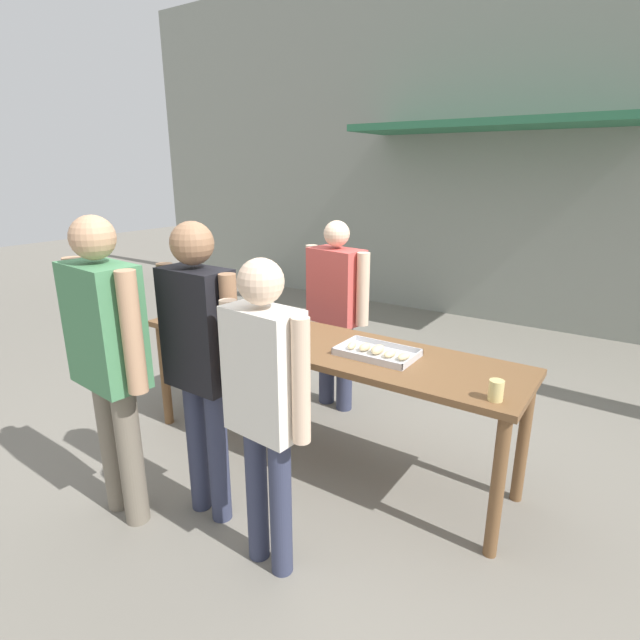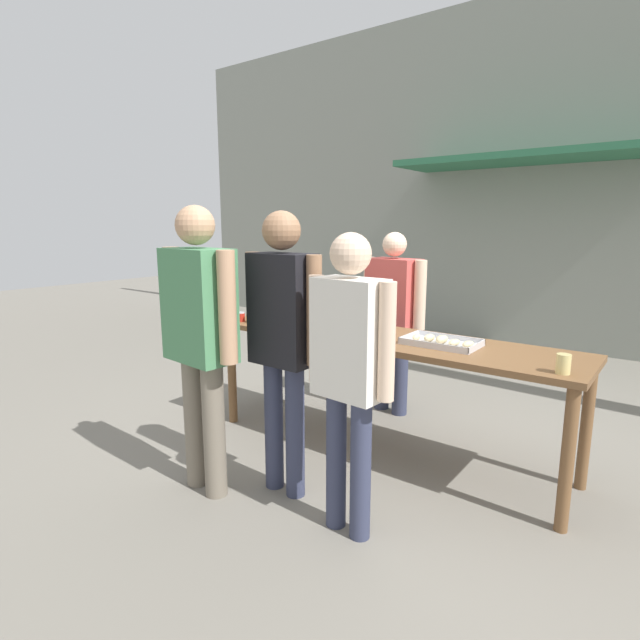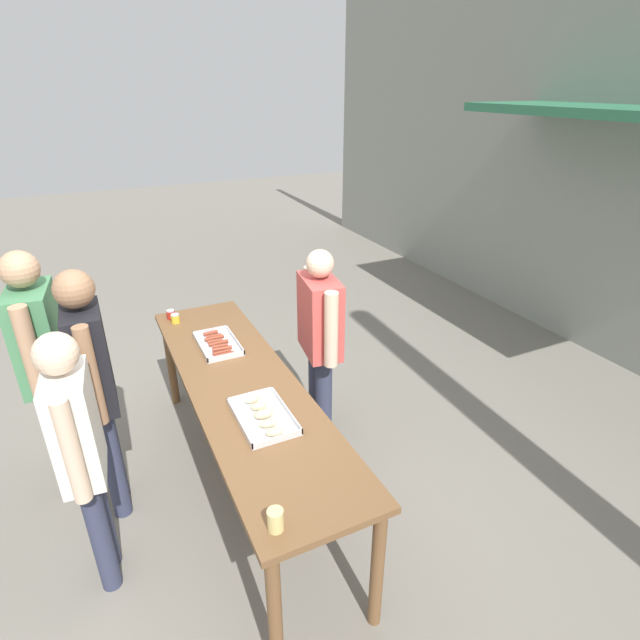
{
  "view_description": "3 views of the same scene",
  "coord_description": "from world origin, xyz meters",
  "px_view_note": "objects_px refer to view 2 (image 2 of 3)",
  "views": [
    {
      "loc": [
        1.73,
        -2.56,
        1.96
      ],
      "look_at": [
        0.0,
        0.0,
        1.0
      ],
      "focal_mm": 28.0,
      "sensor_mm": 36.0,
      "label": 1
    },
    {
      "loc": [
        1.68,
        -3.0,
        1.63
      ],
      "look_at": [
        -0.56,
        -0.01,
        0.9
      ],
      "focal_mm": 28.0,
      "sensor_mm": 36.0,
      "label": 2
    },
    {
      "loc": [
        2.7,
        -0.73,
        2.63
      ],
      "look_at": [
        -0.33,
        0.72,
        1.02
      ],
      "focal_mm": 28.0,
      "sensor_mm": 36.0,
      "label": 3
    }
  ],
  "objects_px": {
    "condiment_jar_mustard": "(241,317)",
    "person_server_behind_table": "(393,308)",
    "beer_cup": "(563,364)",
    "person_customer_waiting_in_line": "(283,329)",
    "food_tray_buns": "(442,342)",
    "person_customer_with_cup": "(349,359)",
    "food_tray_sausages": "(320,325)",
    "condiment_jar_ketchup": "(251,318)",
    "person_customer_holding_hotdog": "(200,328)"
  },
  "relations": [
    {
      "from": "condiment_jar_mustard",
      "to": "condiment_jar_ketchup",
      "type": "relative_size",
      "value": 1.0
    },
    {
      "from": "food_tray_buns",
      "to": "person_customer_waiting_in_line",
      "type": "xyz_separation_m",
      "value": [
        -0.62,
        -0.85,
        0.15
      ]
    },
    {
      "from": "food_tray_buns",
      "to": "condiment_jar_ketchup",
      "type": "height_order",
      "value": "condiment_jar_ketchup"
    },
    {
      "from": "food_tray_sausages",
      "to": "person_customer_waiting_in_line",
      "type": "relative_size",
      "value": 0.27
    },
    {
      "from": "person_server_behind_table",
      "to": "person_customer_holding_hotdog",
      "type": "distance_m",
      "value": 1.88
    },
    {
      "from": "food_tray_buns",
      "to": "condiment_jar_ketchup",
      "type": "relative_size",
      "value": 6.34
    },
    {
      "from": "food_tray_sausages",
      "to": "condiment_jar_mustard",
      "type": "bearing_deg",
      "value": -160.88
    },
    {
      "from": "food_tray_buns",
      "to": "person_customer_holding_hotdog",
      "type": "relative_size",
      "value": 0.27
    },
    {
      "from": "food_tray_buns",
      "to": "condiment_jar_mustard",
      "type": "distance_m",
      "value": 1.64
    },
    {
      "from": "food_tray_buns",
      "to": "person_customer_with_cup",
      "type": "xyz_separation_m",
      "value": [
        -0.08,
        -0.96,
        0.08
      ]
    },
    {
      "from": "food_tray_sausages",
      "to": "beer_cup",
      "type": "relative_size",
      "value": 4.33
    },
    {
      "from": "beer_cup",
      "to": "person_customer_waiting_in_line",
      "type": "relative_size",
      "value": 0.06
    },
    {
      "from": "beer_cup",
      "to": "person_server_behind_table",
      "type": "height_order",
      "value": "person_server_behind_table"
    },
    {
      "from": "person_customer_with_cup",
      "to": "person_customer_waiting_in_line",
      "type": "height_order",
      "value": "person_customer_waiting_in_line"
    },
    {
      "from": "food_tray_buns",
      "to": "person_server_behind_table",
      "type": "relative_size",
      "value": 0.3
    },
    {
      "from": "person_customer_holding_hotdog",
      "to": "person_customer_with_cup",
      "type": "height_order",
      "value": "person_customer_holding_hotdog"
    },
    {
      "from": "condiment_jar_mustard",
      "to": "person_server_behind_table",
      "type": "relative_size",
      "value": 0.05
    },
    {
      "from": "person_customer_holding_hotdog",
      "to": "person_customer_waiting_in_line",
      "type": "relative_size",
      "value": 1.02
    },
    {
      "from": "condiment_jar_mustard",
      "to": "person_customer_with_cup",
      "type": "relative_size",
      "value": 0.05
    },
    {
      "from": "food_tray_sausages",
      "to": "person_server_behind_table",
      "type": "distance_m",
      "value": 0.77
    },
    {
      "from": "person_server_behind_table",
      "to": "person_customer_waiting_in_line",
      "type": "xyz_separation_m",
      "value": [
        0.14,
        -1.58,
        0.11
      ]
    },
    {
      "from": "person_server_behind_table",
      "to": "beer_cup",
      "type": "bearing_deg",
      "value": -23.02
    },
    {
      "from": "condiment_jar_mustard",
      "to": "person_customer_waiting_in_line",
      "type": "xyz_separation_m",
      "value": [
        1.0,
        -0.63,
        0.13
      ]
    },
    {
      "from": "person_customer_with_cup",
      "to": "food_tray_sausages",
      "type": "bearing_deg",
      "value": -42.08
    },
    {
      "from": "beer_cup",
      "to": "person_customer_waiting_in_line",
      "type": "distance_m",
      "value": 1.53
    },
    {
      "from": "condiment_jar_mustard",
      "to": "person_customer_with_cup",
      "type": "xyz_separation_m",
      "value": [
        1.54,
        -0.74,
        0.06
      ]
    },
    {
      "from": "food_tray_sausages",
      "to": "beer_cup",
      "type": "bearing_deg",
      "value": -7.11
    },
    {
      "from": "food_tray_buns",
      "to": "person_customer_holding_hotdog",
      "type": "xyz_separation_m",
      "value": [
        -1.03,
        -1.13,
        0.15
      ]
    },
    {
      "from": "food_tray_buns",
      "to": "condiment_jar_mustard",
      "type": "relative_size",
      "value": 6.34
    },
    {
      "from": "condiment_jar_mustard",
      "to": "person_server_behind_table",
      "type": "xyz_separation_m",
      "value": [
        0.86,
        0.95,
        0.03
      ]
    },
    {
      "from": "food_tray_sausages",
      "to": "condiment_jar_ketchup",
      "type": "distance_m",
      "value": 0.58
    },
    {
      "from": "food_tray_buns",
      "to": "person_server_behind_table",
      "type": "distance_m",
      "value": 1.05
    },
    {
      "from": "food_tray_sausages",
      "to": "food_tray_buns",
      "type": "relative_size",
      "value": 0.96
    },
    {
      "from": "food_tray_buns",
      "to": "condiment_jar_ketchup",
      "type": "bearing_deg",
      "value": -172.33
    },
    {
      "from": "condiment_jar_ketchup",
      "to": "beer_cup",
      "type": "relative_size",
      "value": 0.71
    },
    {
      "from": "condiment_jar_mustard",
      "to": "food_tray_sausages",
      "type": "bearing_deg",
      "value": 19.12
    },
    {
      "from": "food_tray_sausages",
      "to": "person_customer_with_cup",
      "type": "distance_m",
      "value": 1.32
    },
    {
      "from": "person_customer_waiting_in_line",
      "to": "condiment_jar_mustard",
      "type": "bearing_deg",
      "value": -31.08
    },
    {
      "from": "food_tray_sausages",
      "to": "food_tray_buns",
      "type": "distance_m",
      "value": 0.98
    },
    {
      "from": "condiment_jar_mustard",
      "to": "beer_cup",
      "type": "relative_size",
      "value": 0.71
    },
    {
      "from": "food_tray_buns",
      "to": "person_customer_with_cup",
      "type": "bearing_deg",
      "value": -94.85
    },
    {
      "from": "person_server_behind_table",
      "to": "person_customer_with_cup",
      "type": "bearing_deg",
      "value": -59.33
    },
    {
      "from": "beer_cup",
      "to": "person_customer_holding_hotdog",
      "type": "distance_m",
      "value": 2.01
    },
    {
      "from": "person_customer_holding_hotdog",
      "to": "condiment_jar_ketchup",
      "type": "bearing_deg",
      "value": -55.84
    },
    {
      "from": "person_server_behind_table",
      "to": "person_customer_holding_hotdog",
      "type": "bearing_deg",
      "value": -89.36
    },
    {
      "from": "condiment_jar_ketchup",
      "to": "person_customer_with_cup",
      "type": "xyz_separation_m",
      "value": [
        1.44,
        -0.76,
        0.06
      ]
    },
    {
      "from": "person_customer_holding_hotdog",
      "to": "person_server_behind_table",
      "type": "bearing_deg",
      "value": -92.49
    },
    {
      "from": "food_tray_sausages",
      "to": "person_customer_waiting_in_line",
      "type": "height_order",
      "value": "person_customer_waiting_in_line"
    },
    {
      "from": "beer_cup",
      "to": "person_server_behind_table",
      "type": "bearing_deg",
      "value": 148.13
    },
    {
      "from": "food_tray_buns",
      "to": "person_server_behind_table",
      "type": "xyz_separation_m",
      "value": [
        -0.76,
        0.73,
        0.04
      ]
    }
  ]
}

